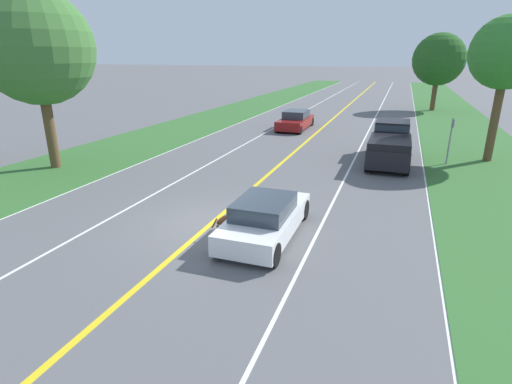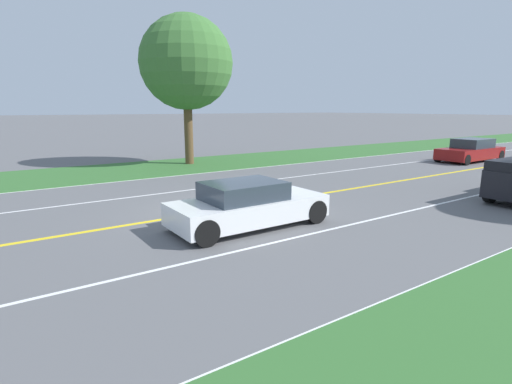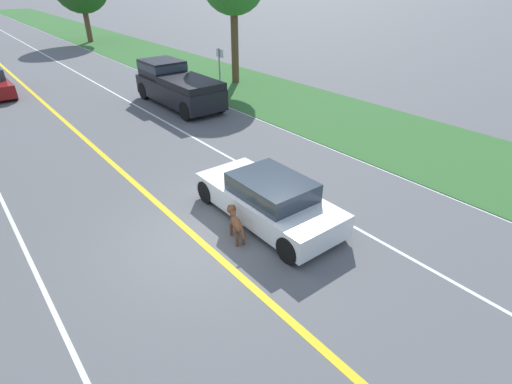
# 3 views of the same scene
# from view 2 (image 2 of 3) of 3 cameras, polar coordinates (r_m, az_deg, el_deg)

# --- Properties ---
(ground_plane) EXTENTS (400.00, 400.00, 0.00)m
(ground_plane) POSITION_cam_2_polar(r_m,az_deg,el_deg) (12.86, -5.15, -2.60)
(ground_plane) COLOR #5B5B5E
(centre_divider_line) EXTENTS (0.18, 160.00, 0.01)m
(centre_divider_line) POSITION_cam_2_polar(r_m,az_deg,el_deg) (12.85, -5.15, -2.58)
(centre_divider_line) COLOR yellow
(centre_divider_line) RESTS_ON ground
(lane_edge_line_right) EXTENTS (0.14, 160.00, 0.01)m
(lane_edge_line_right) POSITION_cam_2_polar(r_m,az_deg,el_deg) (7.87, 21.42, -13.01)
(lane_edge_line_right) COLOR white
(lane_edge_line_right) RESTS_ON ground
(lane_edge_line_left) EXTENTS (0.14, 160.00, 0.01)m
(lane_edge_line_left) POSITION_cam_2_polar(r_m,az_deg,el_deg) (19.15, -15.47, 1.84)
(lane_edge_line_left) COLOR white
(lane_edge_line_left) RESTS_ON ground
(lane_dash_same_dir) EXTENTS (0.10, 160.00, 0.01)m
(lane_dash_same_dir) POSITION_cam_2_polar(r_m,az_deg,el_deg) (10.07, 4.73, -6.70)
(lane_dash_same_dir) COLOR white
(lane_dash_same_dir) RESTS_ON ground
(lane_dash_oncoming) EXTENTS (0.10, 160.00, 0.01)m
(lane_dash_oncoming) POSITION_cam_2_polar(r_m,az_deg,el_deg) (15.93, -11.33, 0.07)
(lane_dash_oncoming) COLOR white
(lane_dash_oncoming) RESTS_ON ground
(grass_verge_left) EXTENTS (6.00, 160.00, 0.03)m
(grass_verge_left) POSITION_cam_2_polar(r_m,az_deg,el_deg) (21.97, -18.05, 2.97)
(grass_verge_left) COLOR #33662D
(grass_verge_left) RESTS_ON ground
(ego_car) EXTENTS (1.84, 4.35, 1.27)m
(ego_car) POSITION_cam_2_polar(r_m,az_deg,el_deg) (10.92, -1.22, -1.91)
(ego_car) COLOR white
(ego_car) RESTS_ON ground
(dog) EXTENTS (0.50, 1.19, 0.79)m
(dog) POSITION_cam_2_polar(r_m,az_deg,el_deg) (11.86, -5.13, -1.41)
(dog) COLOR brown
(dog) RESTS_ON ground
(oncoming_car) EXTENTS (1.94, 4.78, 1.37)m
(oncoming_car) POSITION_cam_2_polar(r_m,az_deg,el_deg) (27.94, 28.33, 5.21)
(oncoming_car) COLOR maroon
(oncoming_car) RESTS_ON ground
(roadside_tree_left_near) EXTENTS (5.18, 5.18, 8.27)m
(roadside_tree_left_near) POSITION_cam_2_polar(r_m,az_deg,el_deg) (23.60, -9.94, 17.69)
(roadside_tree_left_near) COLOR brown
(roadside_tree_left_near) RESTS_ON ground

